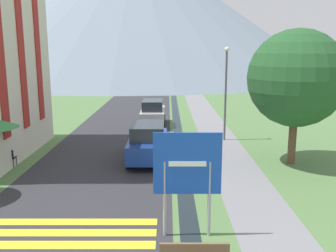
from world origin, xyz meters
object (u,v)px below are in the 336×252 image
Objects in this scene: parked_car_far at (152,113)px; cafe_chair_far_right at (9,157)px; parked_car_near at (147,142)px; streetlamp at (225,86)px; road_sign at (186,171)px; tree_by_path at (295,78)px.

cafe_chair_far_right is (-6.06, -9.70, -0.40)m from parked_car_far.
parked_car_near is 1.03× the size of parked_car_far.
cafe_chair_far_right is at bearing -152.86° from streetlamp.
parked_car_near is at bearing -135.68° from streetlamp.
streetlamp is at bearing -44.44° from parked_car_far.
road_sign is 7.72m from parked_car_near.
streetlamp is 0.87× the size of tree_by_path.
streetlamp reaches higher than cafe_chair_far_right.
parked_car_far is at bearing 95.74° from road_sign.
road_sign is 10.05m from cafe_chair_far_right.
streetlamp is (4.42, -4.33, 2.28)m from parked_car_far.
parked_car_near is (-1.49, 7.51, -1.03)m from road_sign.
road_sign is at bearing -84.26° from parked_car_far.
road_sign is 3.57× the size of cafe_chair_far_right.
streetlamp reaches higher than parked_car_near.
tree_by_path is (6.87, -9.02, 3.08)m from parked_car_far.
tree_by_path is at bearing 53.18° from road_sign.
tree_by_path reaches higher than parked_car_near.
parked_car_far is 0.67× the size of tree_by_path.
parked_car_near is 0.79× the size of streetlamp.
tree_by_path reaches higher than parked_car_far.
streetlamp is at bearing 45.47° from cafe_chair_far_right.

